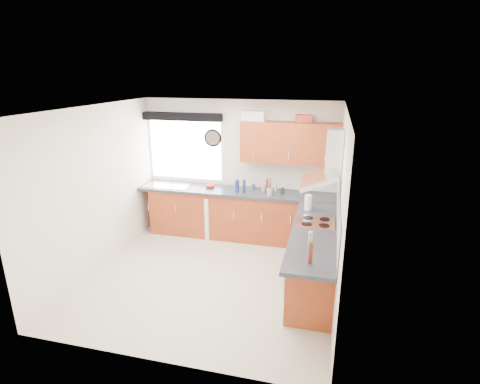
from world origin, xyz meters
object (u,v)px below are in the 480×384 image
(upper_cabinets, at_px, (290,143))
(washing_machine, at_px, (203,213))
(oven, at_px, (314,253))
(extractor_hood, at_px, (327,164))

(upper_cabinets, height_order, washing_machine, upper_cabinets)
(upper_cabinets, bearing_deg, oven, -67.46)
(extractor_hood, xyz_separation_m, washing_machine, (-2.23, 1.22, -1.37))
(washing_machine, bearing_deg, extractor_hood, -15.33)
(oven, xyz_separation_m, upper_cabinets, (-0.55, 1.32, 1.38))
(upper_cabinets, distance_m, washing_machine, 2.12)
(extractor_hood, bearing_deg, upper_cabinets, 116.13)
(extractor_hood, bearing_deg, oven, 180.00)
(oven, height_order, upper_cabinets, upper_cabinets)
(extractor_hood, xyz_separation_m, upper_cabinets, (-0.65, 1.33, 0.03))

